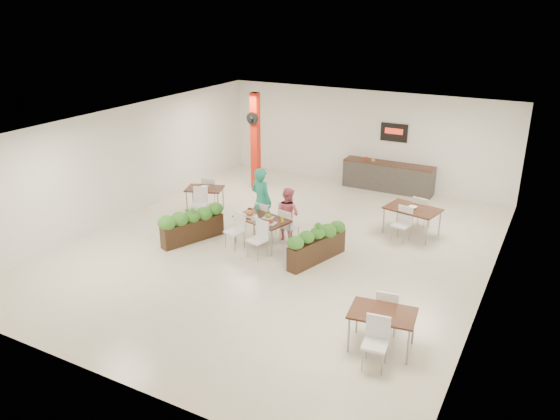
% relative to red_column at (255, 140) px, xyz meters
% --- Properties ---
extents(ground, '(12.00, 12.00, 0.00)m').
position_rel_red_column_xyz_m(ground, '(3.00, -3.79, -1.64)').
color(ground, beige).
rests_on(ground, ground).
extents(room_shell, '(10.10, 12.10, 3.22)m').
position_rel_red_column_xyz_m(room_shell, '(3.00, -3.79, 0.36)').
color(room_shell, white).
rests_on(room_shell, ground).
extents(red_column, '(0.40, 0.41, 3.20)m').
position_rel_red_column_xyz_m(red_column, '(0.00, 0.00, 0.00)').
color(red_column, red).
rests_on(red_column, ground).
extents(service_counter, '(3.00, 0.64, 2.20)m').
position_rel_red_column_xyz_m(service_counter, '(4.00, 1.86, -1.15)').
color(service_counter, '#312E2C').
rests_on(service_counter, ground).
extents(main_table, '(1.57, 1.86, 0.92)m').
position_rel_red_column_xyz_m(main_table, '(2.50, -3.92, -1.01)').
color(main_table, black).
rests_on(main_table, ground).
extents(diner_man, '(0.76, 0.59, 1.86)m').
position_rel_red_column_xyz_m(diner_man, '(2.11, -3.27, -0.72)').
color(diner_man, '#229678').
rests_on(diner_man, ground).
extents(diner_woman, '(0.81, 0.69, 1.43)m').
position_rel_red_column_xyz_m(diner_woman, '(2.91, -3.27, -0.93)').
color(diner_woman, '#EE697E').
rests_on(diner_woman, ground).
extents(planter_left, '(0.94, 1.77, 0.97)m').
position_rel_red_column_xyz_m(planter_left, '(0.77, -4.56, -1.14)').
color(planter_left, black).
rests_on(planter_left, ground).
extents(planter_right, '(0.83, 1.86, 1.00)m').
position_rel_red_column_xyz_m(planter_right, '(4.14, -4.10, -1.15)').
color(planter_right, black).
rests_on(planter_right, ground).
extents(side_table_a, '(1.25, 1.67, 0.92)m').
position_rel_red_column_xyz_m(side_table_a, '(-0.19, -2.65, -1.02)').
color(side_table_a, black).
rests_on(side_table_a, ground).
extents(side_table_b, '(1.53, 1.67, 0.92)m').
position_rel_red_column_xyz_m(side_table_b, '(5.70, -1.39, -1.00)').
color(side_table_b, black).
rests_on(side_table_b, ground).
extents(side_table_c, '(1.26, 1.66, 0.92)m').
position_rel_red_column_xyz_m(side_table_c, '(6.66, -6.79, -1.02)').
color(side_table_c, black).
rests_on(side_table_c, ground).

